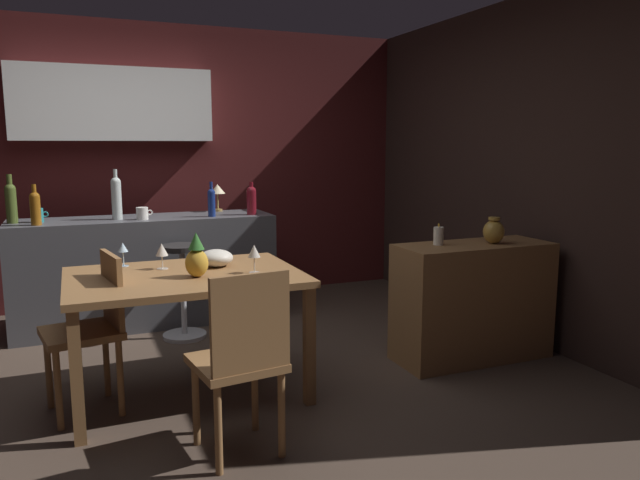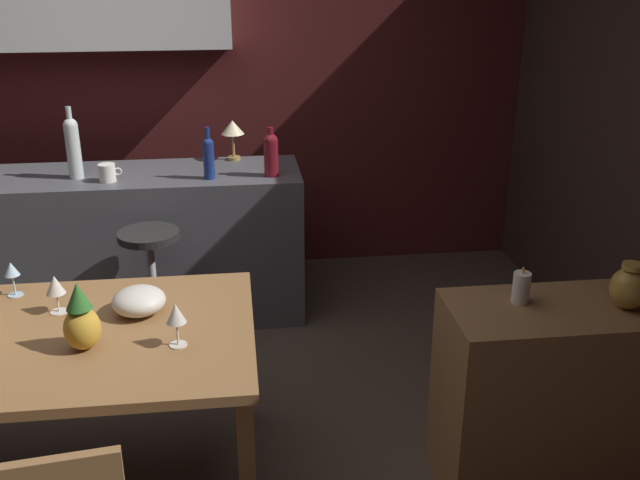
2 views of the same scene
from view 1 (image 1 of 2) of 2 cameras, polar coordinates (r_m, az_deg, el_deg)
The scene contains 24 objects.
ground_plane at distance 4.12m, azimuth -11.64°, elevation -12.48°, with size 9.00×9.00×0.00m, color #47382D.
wall_kitchen_back at distance 5.88m, azimuth -16.57°, elevation 7.87°, with size 5.20×0.33×2.60m.
wall_side_right at distance 5.20m, azimuth 16.07°, elevation 6.54°, with size 0.10×4.40×2.60m, color #33231E.
dining_table at distance 3.67m, azimuth -12.71°, elevation -4.37°, with size 1.35×0.98×0.74m.
kitchen_counter at distance 5.25m, azimuth -16.14°, elevation -2.81°, with size 2.10×0.60×0.90m, color #4C4C51.
sideboard_cabinet at distance 4.36m, azimuth 14.28°, elevation -5.67°, with size 1.10×0.44×0.82m, color olive.
chair_near_window at distance 3.62m, azimuth -20.76°, elevation -7.54°, with size 0.46×0.46×0.89m.
chair_by_doorway at distance 2.91m, azimuth -7.41°, elevation -10.93°, with size 0.45×0.45×0.93m.
bar_stool at distance 4.79m, azimuth -12.88°, elevation -4.53°, with size 0.34×0.34×0.73m.
wine_glass_left at distance 3.58m, azimuth -6.28°, elevation -1.14°, with size 0.07×0.07×0.17m.
wine_glass_right at distance 3.96m, azimuth -18.23°, elevation -0.77°, with size 0.06×0.06×0.15m.
wine_glass_center at distance 3.80m, azimuth -14.80°, elevation -0.96°, with size 0.08×0.08×0.16m.
pineapple_centerpiece at distance 3.53m, azimuth -11.65°, elevation -1.68°, with size 0.13×0.13×0.26m.
fruit_bowl at distance 3.82m, azimuth -9.85°, elevation -1.69°, with size 0.21×0.21×0.11m, color beige.
wine_bottle_clear at distance 5.10m, azimuth -18.78°, elevation 3.96°, with size 0.08×0.08×0.40m.
wine_bottle_olive at distance 5.16m, azimuth -27.31°, elevation 3.32°, with size 0.08×0.08×0.38m.
wine_bottle_ruby at distance 5.19m, azimuth -6.54°, elevation 3.89°, with size 0.08×0.08×0.28m.
wine_bottle_cobalt at distance 5.10m, azimuth -10.27°, elevation 3.66°, with size 0.06×0.06×0.29m.
wine_bottle_amber at distance 4.95m, azimuth -25.44°, elevation 2.88°, with size 0.07×0.07×0.31m.
cup_teal at distance 5.15m, azimuth -25.27°, elevation 2.14°, with size 0.13×0.09×0.11m.
cup_white at distance 5.04m, azimuth -16.53°, elevation 2.44°, with size 0.13×0.09×0.10m.
counter_lamp at distance 5.50m, azimuth -9.72°, elevation 4.64°, with size 0.14×0.14×0.24m.
pillar_candle_tall at distance 4.17m, azimuth 11.19°, elevation 0.39°, with size 0.07×0.07×0.15m.
vase_brass at distance 4.31m, azimuth 16.18°, elevation 0.80°, with size 0.14×0.14×0.18m.
Camera 1 is at (-0.68, -3.77, 1.50)m, focal length 33.68 mm.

